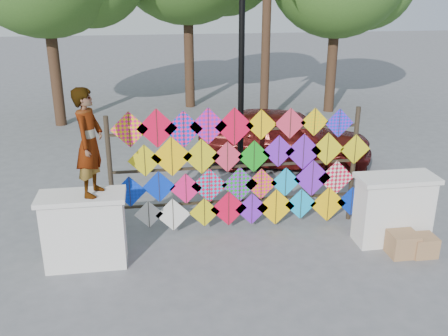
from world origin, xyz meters
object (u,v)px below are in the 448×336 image
(vendor_woman, at_px, (89,142))
(sedan, at_px, (284,137))
(lamppost, at_px, (241,77))
(kite_rack, at_px, (241,169))

(vendor_woman, relative_size, sedan, 0.39)
(lamppost, bearing_deg, kite_rack, -99.54)
(kite_rack, xyz_separation_m, vendor_woman, (-2.57, -0.92, 0.93))
(kite_rack, relative_size, sedan, 1.12)
(kite_rack, xyz_separation_m, sedan, (1.74, 3.36, -0.47))
(kite_rack, height_order, lamppost, lamppost)
(kite_rack, relative_size, lamppost, 1.10)
(vendor_woman, xyz_separation_m, sedan, (4.31, 4.29, -1.39))
(sedan, bearing_deg, vendor_woman, 154.38)
(kite_rack, bearing_deg, lamppost, 80.46)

